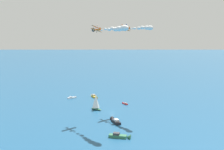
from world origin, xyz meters
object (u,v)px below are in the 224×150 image
object	(u,v)px
motorboat_near_centre	(125,104)
wingwalker_wingman	(126,25)
motorboat_far_port	(72,97)
biplane_lead	(96,29)
motorboat_inshore	(95,97)
motorboat_trailing	(115,121)
wingwalker_lead	(97,26)
motorboat_offshore	(121,136)
biplane_wingman	(126,29)
sailboat_far_stbd	(96,102)

from	to	relation	value
motorboat_near_centre	wingwalker_wingman	distance (m)	53.15
wingwalker_wingman	motorboat_far_port	bearing A→B (deg)	63.39
biplane_lead	wingwalker_wingman	size ratio (longest dim) A/B	3.78
motorboat_inshore	biplane_lead	xyz separation A→B (m)	(-43.59, -12.36, 48.65)
motorboat_near_centre	motorboat_inshore	bearing A→B (deg)	57.61
motorboat_near_centre	biplane_lead	world-z (taller)	biplane_lead
motorboat_near_centre	motorboat_trailing	world-z (taller)	motorboat_trailing
wingwalker_lead	motorboat_inshore	bearing A→B (deg)	16.51
motorboat_offshore	biplane_wingman	distance (m)	70.84
motorboat_far_port	wingwalker_wingman	size ratio (longest dim) A/B	3.46
sailboat_far_stbd	biplane_lead	xyz separation A→B (m)	(-10.65, -3.31, 44.51)
sailboat_far_stbd	motorboat_offshore	world-z (taller)	sailboat_far_stbd
biplane_lead	motorboat_near_centre	bearing A→B (deg)	-24.64
sailboat_far_stbd	wingwalker_wingman	bearing A→B (deg)	-69.93
motorboat_trailing	wingwalker_wingman	world-z (taller)	wingwalker_wingman
motorboat_far_port	wingwalker_lead	world-z (taller)	wingwalker_lead
sailboat_far_stbd	motorboat_trailing	world-z (taller)	sailboat_far_stbd
motorboat_inshore	biplane_wingman	size ratio (longest dim) A/B	1.39
motorboat_far_port	motorboat_trailing	size ratio (longest dim) A/B	0.62
motorboat_near_centre	motorboat_trailing	distance (m)	39.65
motorboat_far_port	motorboat_inshore	xyz separation A→B (m)	(4.89, -15.81, 0.20)
motorboat_near_centre	motorboat_offshore	world-z (taller)	motorboat_offshore
motorboat_far_port	wingwalker_lead	bearing A→B (deg)	-143.20
motorboat_near_centre	sailboat_far_stbd	world-z (taller)	sailboat_far_stbd
motorboat_near_centre	biplane_lead	xyz separation A→B (m)	(-27.70, 12.71, 48.98)
motorboat_near_centre	biplane_wingman	world-z (taller)	biplane_wingman
motorboat_near_centre	motorboat_trailing	xyz separation A→B (m)	(-39.65, 0.08, 0.37)
motorboat_inshore	motorboat_trailing	size ratio (longest dim) A/B	0.95
motorboat_offshore	wingwalker_wingman	distance (m)	72.64
biplane_wingman	wingwalker_wingman	world-z (taller)	wingwalker_wingman
motorboat_trailing	wingwalker_wingman	distance (m)	59.40
sailboat_far_stbd	wingwalker_lead	world-z (taller)	wingwalker_lead
motorboat_inshore	motorboat_offshore	world-z (taller)	motorboat_offshore
motorboat_inshore	wingwalker_lead	world-z (taller)	wingwalker_lead
motorboat_far_port	biplane_lead	world-z (taller)	biplane_lead
wingwalker_lead	wingwalker_wingman	world-z (taller)	wingwalker_wingman
motorboat_far_port	biplane_wingman	size ratio (longest dim) A/B	0.92
motorboat_far_port	motorboat_offshore	distance (m)	86.29
motorboat_far_port	motorboat_offshore	world-z (taller)	motorboat_offshore
motorboat_trailing	motorboat_inshore	bearing A→B (deg)	24.22
sailboat_far_stbd	motorboat_offshore	xyz separation A→B (m)	(-44.28, -22.20, -4.09)
motorboat_near_centre	wingwalker_lead	xyz separation A→B (m)	(-27.21, 12.29, 51.07)
sailboat_far_stbd	wingwalker_lead	distance (m)	47.85
biplane_wingman	motorboat_near_centre	bearing A→B (deg)	8.17
motorboat_near_centre	biplane_lead	size ratio (longest dim) A/B	0.70
biplane_wingman	motorboat_far_port	bearing A→B (deg)	62.64
motorboat_far_port	motorboat_trailing	distance (m)	65.03
sailboat_far_stbd	motorboat_trailing	bearing A→B (deg)	-144.81
biplane_wingman	wingwalker_wingman	bearing A→B (deg)	-40.62
motorboat_far_port	biplane_lead	distance (m)	68.39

